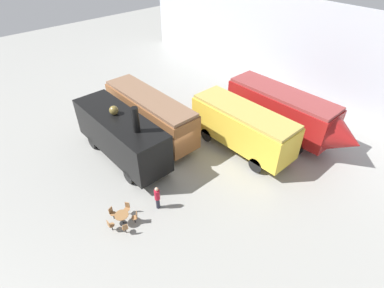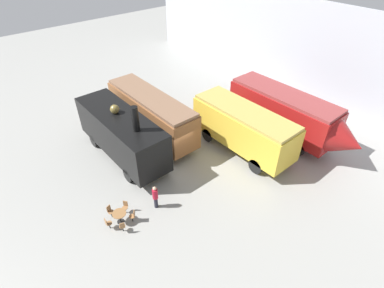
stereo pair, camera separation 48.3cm
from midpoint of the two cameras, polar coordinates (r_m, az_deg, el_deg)
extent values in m
plane|color=gray|center=(22.41, -2.91, -3.14)|extent=(80.00, 80.00, 0.00)
cube|color=#B2B7C1|center=(31.11, 21.51, 16.00)|extent=(44.00, 0.15, 9.00)
cube|color=maroon|center=(25.13, 17.27, 6.01)|extent=(8.91, 2.70, 2.73)
cone|color=maroon|center=(23.29, 28.05, 0.29)|extent=(2.00, 2.56, 2.56)
cube|color=brown|center=(24.43, 17.90, 8.98)|extent=(8.74, 2.48, 0.24)
cylinder|color=black|center=(23.95, 19.94, -0.81)|extent=(1.22, 0.12, 1.22)
cylinder|color=black|center=(25.91, 23.02, 1.48)|extent=(1.22, 0.12, 1.22)
cylinder|color=black|center=(26.27, 10.35, 4.64)|extent=(1.22, 0.12, 1.22)
cylinder|color=black|center=(28.07, 13.83, 6.41)|extent=(1.22, 0.12, 1.22)
cube|color=gold|center=(22.65, 10.35, 3.09)|extent=(8.25, 2.75, 2.55)
cube|color=tan|center=(21.92, 10.74, 6.11)|extent=(8.08, 2.53, 0.24)
cylinder|color=black|center=(21.52, 12.55, -4.23)|extent=(1.12, 0.12, 1.12)
cylinder|color=black|center=(23.29, 16.64, -1.37)|extent=(1.12, 0.12, 1.12)
cylinder|color=black|center=(24.00, 3.48, 1.65)|extent=(1.12, 0.12, 1.12)
cylinder|color=black|center=(25.60, 7.79, 3.86)|extent=(1.12, 0.12, 1.12)
cube|color=brown|center=(24.15, -7.15, 5.81)|extent=(9.13, 2.47, 2.70)
cube|color=brown|center=(23.43, -7.42, 8.88)|extent=(8.95, 2.27, 0.24)
cylinder|color=black|center=(22.59, -5.36, -1.21)|extent=(1.04, 0.12, 1.04)
cylinder|color=black|center=(23.70, -0.77, 1.07)|extent=(1.04, 0.12, 1.04)
cylinder|color=black|center=(26.50, -12.37, 4.43)|extent=(1.04, 0.12, 1.04)
cylinder|color=black|center=(27.46, -8.15, 6.20)|extent=(1.04, 0.12, 1.04)
cube|color=black|center=(22.13, -12.69, 2.14)|extent=(8.69, 2.68, 2.90)
cylinder|color=black|center=(19.08, -10.03, 4.72)|extent=(0.46, 0.46, 1.72)
sphere|color=brown|center=(21.54, -13.89, 6.46)|extent=(0.64, 0.64, 0.64)
cylinder|color=black|center=(20.83, -11.54, -5.93)|extent=(1.01, 0.12, 1.01)
cylinder|color=black|center=(21.76, -5.80, -3.02)|extent=(1.01, 0.12, 1.01)
cylinder|color=black|center=(24.64, -17.78, 0.58)|extent=(1.01, 0.12, 1.01)
cylinder|color=black|center=(25.43, -12.67, 2.82)|extent=(1.01, 0.12, 1.01)
cylinder|color=black|center=(18.87, -12.65, -14.22)|extent=(0.44, 0.44, 0.02)
cylinder|color=black|center=(18.59, -12.81, -13.51)|extent=(0.08, 0.08, 0.71)
cylinder|color=olive|center=(18.31, -12.97, -12.77)|extent=(0.82, 0.82, 0.03)
cylinder|color=black|center=(19.11, -11.86, -12.27)|extent=(0.06, 0.06, 0.42)
cylinder|color=olive|center=(18.94, -11.94, -11.82)|extent=(0.36, 0.36, 0.03)
cube|color=olive|center=(18.86, -11.84, -11.04)|extent=(0.26, 0.20, 0.42)
cylinder|color=black|center=(19.08, -14.34, -12.86)|extent=(0.06, 0.06, 0.42)
cylinder|color=olive|center=(18.91, -14.44, -12.42)|extent=(0.36, 0.36, 0.03)
cube|color=olive|center=(18.83, -14.89, -11.77)|extent=(0.13, 0.29, 0.42)
cylinder|color=black|center=(18.57, -14.68, -14.82)|extent=(0.06, 0.06, 0.42)
cylinder|color=olive|center=(18.39, -14.79, -14.39)|extent=(0.36, 0.36, 0.03)
cube|color=olive|center=(18.19, -15.34, -14.16)|extent=(0.29, 0.04, 0.42)
cylinder|color=black|center=(18.27, -12.27, -15.47)|extent=(0.06, 0.06, 0.42)
cylinder|color=olive|center=(18.09, -12.37, -15.03)|extent=(0.36, 0.36, 0.03)
cube|color=olive|center=(17.82, -12.36, -14.96)|extent=(0.13, 0.29, 0.42)
cylinder|color=black|center=(18.61, -10.53, -13.82)|extent=(0.06, 0.06, 0.42)
cylinder|color=olive|center=(18.43, -10.61, -13.38)|extent=(0.36, 0.36, 0.03)
cube|color=olive|center=(18.24, -10.20, -12.92)|extent=(0.26, 0.20, 0.42)
cylinder|color=#262633|center=(18.99, -6.14, -11.00)|extent=(0.24, 0.24, 0.80)
cylinder|color=#B2192D|center=(18.44, -6.30, -9.44)|extent=(0.34, 0.34, 0.71)
sphere|color=tan|center=(18.11, -6.40, -8.42)|extent=(0.23, 0.23, 0.23)
camera|label=1|loc=(0.24, -89.35, 0.49)|focal=28.00mm
camera|label=2|loc=(0.24, 90.65, -0.49)|focal=28.00mm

